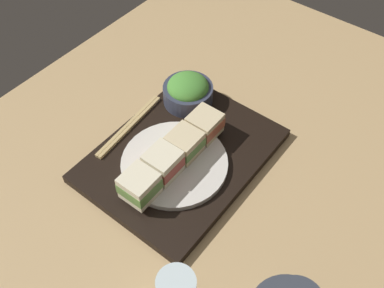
% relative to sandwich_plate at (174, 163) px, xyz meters
% --- Properties ---
extents(ground_plane, '(1.40, 1.00, 0.03)m').
position_rel_sandwich_plate_xyz_m(ground_plane, '(0.01, 0.04, -0.04)').
color(ground_plane, tan).
extents(serving_tray, '(0.38, 0.29, 0.02)m').
position_rel_sandwich_plate_xyz_m(serving_tray, '(-0.03, -0.01, -0.02)').
color(serving_tray, black).
rests_on(serving_tray, ground_plane).
extents(sandwich_plate, '(0.21, 0.21, 0.01)m').
position_rel_sandwich_plate_xyz_m(sandwich_plate, '(0.00, 0.00, 0.00)').
color(sandwich_plate, silver).
rests_on(sandwich_plate, serving_tray).
extents(sandwich_nearmost, '(0.06, 0.06, 0.05)m').
position_rel_sandwich_plate_xyz_m(sandwich_nearmost, '(-0.10, 0.00, 0.03)').
color(sandwich_nearmost, beige).
rests_on(sandwich_nearmost, sandwich_plate).
extents(sandwich_inner_near, '(0.06, 0.06, 0.05)m').
position_rel_sandwich_plate_xyz_m(sandwich_inner_near, '(-0.03, 0.00, 0.03)').
color(sandwich_inner_near, beige).
rests_on(sandwich_inner_near, sandwich_plate).
extents(sandwich_inner_far, '(0.06, 0.06, 0.05)m').
position_rel_sandwich_plate_xyz_m(sandwich_inner_far, '(0.03, -0.00, 0.03)').
color(sandwich_inner_far, '#EFE5C1').
rests_on(sandwich_inner_far, sandwich_plate).
extents(sandwich_farmost, '(0.06, 0.06, 0.05)m').
position_rel_sandwich_plate_xyz_m(sandwich_farmost, '(0.10, -0.00, 0.03)').
color(sandwich_farmost, '#EFE5C1').
rests_on(sandwich_farmost, sandwich_plate).
extents(salad_bowl, '(0.11, 0.11, 0.07)m').
position_rel_sandwich_plate_xyz_m(salad_bowl, '(-0.16, -0.09, 0.02)').
color(salad_bowl, '#33384C').
rests_on(salad_bowl, serving_tray).
extents(chopsticks_pair, '(0.21, 0.03, 0.01)m').
position_rel_sandwich_plate_xyz_m(chopsticks_pair, '(-0.02, -0.14, -0.00)').
color(chopsticks_pair, tan).
rests_on(chopsticks_pair, serving_tray).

